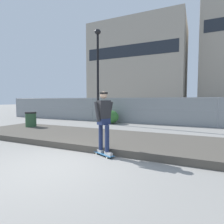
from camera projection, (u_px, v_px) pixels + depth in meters
The scene contains 11 objects.
ground_plane at pixel (54, 167), 4.60m from camera, with size 120.00×120.00×0.00m, color gray.
gravel_berm at pixel (108, 139), 7.40m from camera, with size 13.35×3.32×0.22m, color #4C473F.
skateboard at pixel (104, 154), 5.54m from camera, with size 0.81×0.52×0.07m.
skater at pixel (104, 118), 5.47m from camera, with size 0.70×0.62×1.86m.
chain_fence at pixel (146, 111), 12.79m from camera, with size 26.25×0.06×1.85m.
street_lamp at pixel (98, 65), 12.92m from camera, with size 0.44×0.44×6.60m.
parked_car_near at pixel (98, 109), 17.33m from camera, with size 4.51×2.17×1.66m.
parked_car_mid at pixel (157, 110), 14.79m from camera, with size 4.50×2.15×1.66m.
library_building at pixel (140, 68), 45.44m from camera, with size 21.26×15.55×19.24m.
shrub_left at pixel (110, 117), 13.14m from camera, with size 1.24×1.01×0.96m.
trash_bin at pixel (31, 121), 10.06m from camera, with size 0.59×0.59×1.03m.
Camera 1 is at (3.20, -3.48, 1.69)m, focal length 29.46 mm.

